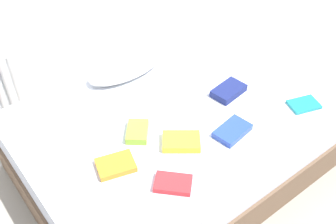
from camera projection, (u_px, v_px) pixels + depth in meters
ground_plane at (172, 164)px, 2.99m from camera, size 8.00×8.00×0.00m
bed at (172, 141)px, 2.83m from camera, size 2.00×1.50×0.50m
pillow at (125, 68)px, 2.96m from camera, size 0.60×0.28×0.10m
textbook_orange at (116, 165)px, 2.31m from camera, size 0.25×0.21×0.04m
textbook_navy at (229, 91)px, 2.80m from camera, size 0.25×0.18×0.05m
textbook_lime at (137, 132)px, 2.50m from camera, size 0.22×0.22×0.05m
textbook_yellow at (181, 142)px, 2.44m from camera, size 0.27×0.26×0.05m
textbook_teal at (304, 105)px, 2.71m from camera, size 0.23×0.19×0.02m
textbook_red at (173, 183)px, 2.21m from camera, size 0.24×0.24×0.04m
textbook_blue at (232, 131)px, 2.51m from camera, size 0.25×0.18×0.04m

